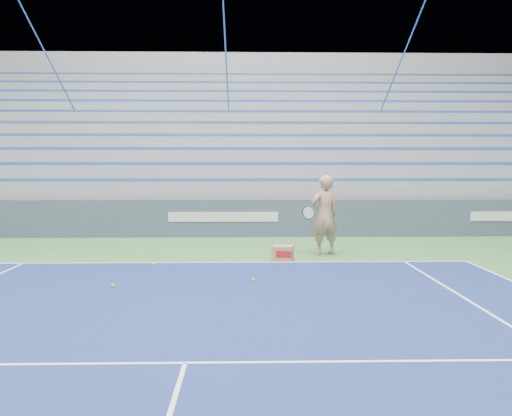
# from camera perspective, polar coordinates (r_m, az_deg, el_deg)

# --- Properties ---
(sponsor_barrier) EXTENTS (30.00, 0.32, 1.10)m
(sponsor_barrier) POSITION_cam_1_polar(r_m,az_deg,el_deg) (14.74, -3.72, -1.15)
(sponsor_barrier) COLOR #404A61
(sponsor_barrier) RESTS_ON ground
(bleachers) EXTENTS (31.00, 9.15, 7.30)m
(bleachers) POSITION_cam_1_polar(r_m,az_deg,el_deg) (20.37, -3.06, 5.63)
(bleachers) COLOR #94969C
(bleachers) RESTS_ON ground
(tennis_player) EXTENTS (1.00, 0.94, 1.88)m
(tennis_player) POSITION_cam_1_polar(r_m,az_deg,el_deg) (11.81, 7.83, -0.82)
(tennis_player) COLOR tan
(tennis_player) RESTS_ON ground
(ball_box) EXTENTS (0.51, 0.44, 0.33)m
(ball_box) POSITION_cam_1_polar(r_m,az_deg,el_deg) (11.11, 3.11, -5.17)
(ball_box) COLOR #AD8053
(ball_box) RESTS_ON ground
(tennis_ball_0) EXTENTS (0.07, 0.07, 0.07)m
(tennis_ball_0) POSITION_cam_1_polar(r_m,az_deg,el_deg) (9.06, -16.03, -8.54)
(tennis_ball_0) COLOR #C0F031
(tennis_ball_0) RESTS_ON ground
(tennis_ball_1) EXTENTS (0.07, 0.07, 0.07)m
(tennis_ball_1) POSITION_cam_1_polar(r_m,az_deg,el_deg) (9.14, -0.30, -8.22)
(tennis_ball_1) COLOR #C0F031
(tennis_ball_1) RESTS_ON ground
(tennis_ball_2) EXTENTS (0.07, 0.07, 0.07)m
(tennis_ball_2) POSITION_cam_1_polar(r_m,az_deg,el_deg) (11.07, 1.97, -5.89)
(tennis_ball_2) COLOR #C0F031
(tennis_ball_2) RESTS_ON ground
(tennis_ball_3) EXTENTS (0.07, 0.07, 0.07)m
(tennis_ball_3) POSITION_cam_1_polar(r_m,az_deg,el_deg) (10.74, -11.74, -6.33)
(tennis_ball_3) COLOR #C0F031
(tennis_ball_3) RESTS_ON ground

